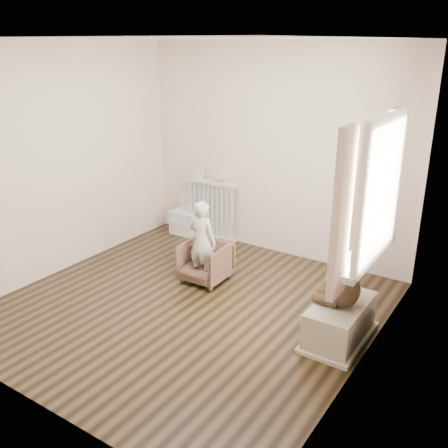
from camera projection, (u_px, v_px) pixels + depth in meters
The scene contains 20 objects.
floor at pixel (188, 306), 5.16m from camera, with size 3.60×3.60×0.01m, color black.
ceiling at pixel (180, 38), 4.26m from camera, with size 3.60×3.60×0.01m, color white.
back_wall at pixel (274, 152), 6.12m from camera, with size 3.60×0.02×2.60m, color white.
front_wall at pixel (18, 247), 3.30m from camera, with size 3.60×0.02×2.60m, color white.
left_wall at pixel (58, 161), 5.64m from camera, with size 0.02×3.60×2.60m, color white.
right_wall at pixel (373, 221), 3.78m from camera, with size 0.02×3.60×2.60m, color white.
window at pixel (382, 191), 3.98m from camera, with size 0.03×0.90×1.10m, color white.
window_sill at pixel (364, 255), 4.23m from camera, with size 0.22×1.10×0.06m, color silver.
curtain_left at pixel (342, 216), 3.61m from camera, with size 0.06×0.26×1.30m, color #C3AA92.
curtain_right at pixel (388, 181), 4.51m from camera, with size 0.06×0.26×1.30m, color #C3AA92.
radiator at pixel (211, 212), 6.79m from camera, with size 0.78×0.15×0.82m, color silver.
paper_doll at pixel (199, 169), 6.70m from camera, with size 0.16×0.01×0.26m, color beige.
tin_a at pixel (218, 180), 6.57m from camera, with size 0.09×0.09×0.05m, color #A59E8C.
tin_b at pixel (226, 182), 6.51m from camera, with size 0.09×0.09×0.05m, color #A59E8C.
toy_vanity at pixel (185, 215), 7.03m from camera, with size 0.39×0.28×0.61m, color silver.
armchair at pixel (205, 262), 5.65m from camera, with size 0.49×0.51×0.46m, color brown.
child at pixel (202, 242), 5.52m from camera, with size 0.34×0.23×0.95m, color silver.
toy_bench at pixel (340, 320), 4.53m from camera, with size 0.42×0.79×0.37m, color beige.
teddy_bear at pixel (344, 275), 4.34m from camera, with size 0.41×0.31×0.50m, color #342517, non-canonical shape.
plush_cat at pixel (368, 237), 4.28m from camera, with size 0.16×0.27×0.23m, color slate, non-canonical shape.
Camera 1 is at (2.82, -3.59, 2.58)m, focal length 40.00 mm.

